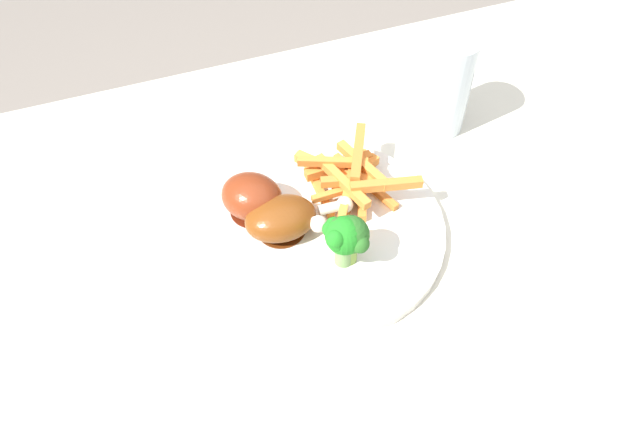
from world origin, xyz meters
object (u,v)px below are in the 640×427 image
object	(u,v)px
dining_table	(395,294)
carrot_fries_pile	(349,176)
broccoli_floret_middle	(349,237)
water_glass	(444,85)
chicken_drumstick_near	(255,198)
chicken_drumstick_far	(284,218)
dinner_plate	(320,228)
broccoli_floret_front	(343,236)

from	to	relation	value
dining_table	carrot_fries_pile	bearing A→B (deg)	-74.24
broccoli_floret_middle	water_glass	xyz separation A→B (m)	(-0.20, -0.17, 0.01)
chicken_drumstick_near	water_glass	world-z (taller)	water_glass
chicken_drumstick_far	dinner_plate	bearing A→B (deg)	167.53
carrot_fries_pile	broccoli_floret_middle	bearing A→B (deg)	66.89
water_glass	chicken_drumstick_far	bearing A→B (deg)	23.36
dinner_plate	chicken_drumstick_far	distance (m)	0.05
broccoli_floret_front	broccoli_floret_middle	xyz separation A→B (m)	(-0.01, 0.00, -0.00)
chicken_drumstick_near	chicken_drumstick_far	bearing A→B (deg)	121.51
dining_table	chicken_drumstick_far	distance (m)	0.19
dining_table	water_glass	xyz separation A→B (m)	(-0.13, -0.17, 0.16)
broccoli_floret_middle	chicken_drumstick_near	xyz separation A→B (m)	(0.07, -0.10, -0.02)
carrot_fries_pile	chicken_drumstick_far	bearing A→B (deg)	19.70
dinner_plate	dining_table	bearing A→B (deg)	145.32
dining_table	carrot_fries_pile	world-z (taller)	carrot_fries_pile
dining_table	broccoli_floret_front	distance (m)	0.17
broccoli_floret_front	chicken_drumstick_near	size ratio (longest dim) A/B	0.55
broccoli_floret_middle	chicken_drumstick_far	xyz separation A→B (m)	(0.05, -0.06, -0.02)
broccoli_floret_front	broccoli_floret_middle	world-z (taller)	broccoli_floret_front
chicken_drumstick_near	water_glass	distance (m)	0.28
carrot_fries_pile	water_glass	distance (m)	0.18
dinner_plate	water_glass	world-z (taller)	water_glass
carrot_fries_pile	water_glass	xyz separation A→B (m)	(-0.16, -0.08, 0.03)
broccoli_floret_front	dining_table	bearing A→B (deg)	178.81
broccoli_floret_middle	chicken_drumstick_far	size ratio (longest dim) A/B	0.50
dinner_plate	broccoli_floret_middle	bearing A→B (deg)	101.01
broccoli_floret_middle	water_glass	size ratio (longest dim) A/B	0.49
water_glass	carrot_fries_pile	bearing A→B (deg)	25.36
carrot_fries_pile	water_glass	world-z (taller)	water_glass
chicken_drumstick_near	broccoli_floret_front	bearing A→B (deg)	123.68
broccoli_floret_middle	broccoli_floret_front	bearing A→B (deg)	-20.05
dinner_plate	water_glass	distance (m)	0.25
dining_table	broccoli_floret_front	world-z (taller)	broccoli_floret_front
chicken_drumstick_far	dining_table	bearing A→B (deg)	151.76
broccoli_floret_front	water_glass	size ratio (longest dim) A/B	0.50
dining_table	carrot_fries_pile	xyz separation A→B (m)	(0.03, -0.10, 0.13)
broccoli_floret_front	carrot_fries_pile	size ratio (longest dim) A/B	0.53
chicken_drumstick_near	chicken_drumstick_far	xyz separation A→B (m)	(-0.02, 0.04, -0.00)
carrot_fries_pile	chicken_drumstick_near	distance (m)	0.11
broccoli_floret_front	chicken_drumstick_near	world-z (taller)	broccoli_floret_front
chicken_drumstick_far	water_glass	bearing A→B (deg)	-156.64
broccoli_floret_middle	water_glass	distance (m)	0.26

